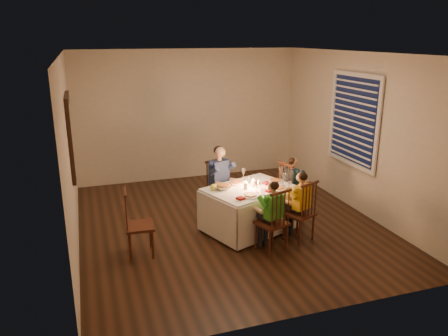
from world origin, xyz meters
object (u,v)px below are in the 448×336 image
object	(u,v)px
child_yellow	(298,240)
child_teal	(291,215)
adult	(220,214)
serving_bowl	(223,187)
dining_table	(250,200)
chair_extra	(141,254)
chair_end	(291,215)
child_green	(271,250)
chair_near_right	(298,240)
chair_near_left	(271,250)
chair_adult	(220,214)

from	to	relation	value
child_yellow	child_teal	xyz separation A→B (m)	(0.32, 0.86, 0.00)
adult	serving_bowl	world-z (taller)	serving_bowl
dining_table	adult	world-z (taller)	dining_table
chair_extra	child_teal	bearing A→B (deg)	-73.17
chair_end	child_teal	distance (m)	0.00
dining_table	chair_end	distance (m)	1.03
child_green	serving_bowl	xyz separation A→B (m)	(-0.43, 0.80, 0.70)
chair_extra	child_green	distance (m)	1.77
child_green	serving_bowl	bearing A→B (deg)	-79.61
adult	child_teal	world-z (taller)	adult
chair_near_right	chair_near_left	bearing A→B (deg)	-3.81
chair_end	serving_bowl	world-z (taller)	serving_bowl
dining_table	child_green	bearing A→B (deg)	-108.19
child_green	child_teal	world-z (taller)	child_green
chair_near_left	dining_table	bearing A→B (deg)	-105.14
dining_table	child_yellow	xyz separation A→B (m)	(0.54, -0.55, -0.48)
chair_near_right	child_green	distance (m)	0.54
child_green	serving_bowl	distance (m)	1.15
dining_table	adult	xyz separation A→B (m)	(-0.25, 0.69, -0.48)
chair_adult	dining_table	bearing A→B (deg)	-89.90
chair_near_right	child_green	bearing A→B (deg)	-3.81
chair_adult	chair_end	xyz separation A→B (m)	(1.11, -0.38, 0.00)
chair_extra	adult	bearing A→B (deg)	-52.11
chair_extra	adult	distance (m)	1.74
dining_table	serving_bowl	distance (m)	0.46
dining_table	chair_end	size ratio (longest dim) A/B	1.68
chair_near_right	dining_table	bearing A→B (deg)	-68.73
chair_extra	chair_adult	bearing A→B (deg)	-52.11
child_teal	serving_bowl	size ratio (longest dim) A/B	4.11
child_yellow	adult	bearing A→B (deg)	-80.70
dining_table	chair_near_right	bearing A→B (deg)	-66.42
dining_table	serving_bowl	xyz separation A→B (m)	(-0.40, 0.07, 0.22)
adult	chair_extra	bearing A→B (deg)	-165.38
chair_extra	child_teal	distance (m)	2.61
chair_extra	serving_bowl	bearing A→B (deg)	-70.66
chair_adult	chair_near_left	bearing A→B (deg)	-98.46
child_green	child_teal	xyz separation A→B (m)	(0.83, 1.04, 0.00)
dining_table	adult	distance (m)	0.87
child_yellow	serving_bowl	world-z (taller)	serving_bowl
chair_near_right	child_green	xyz separation A→B (m)	(-0.51, -0.18, 0.00)
chair_extra	dining_table	bearing A→B (deg)	-76.63
dining_table	child_yellow	distance (m)	0.91
chair_adult	chair_end	bearing A→B (deg)	-38.57
child_teal	chair_adult	bearing A→B (deg)	56.46
chair_near_right	child_yellow	distance (m)	0.00
chair_extra	child_yellow	world-z (taller)	child_yellow
chair_near_left	chair_near_right	world-z (taller)	same
chair_adult	chair_near_right	size ratio (longest dim) A/B	1.00
chair_extra	serving_bowl	distance (m)	1.51
chair_adult	child_green	world-z (taller)	child_green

